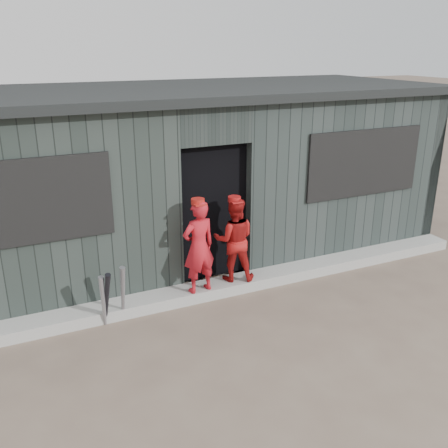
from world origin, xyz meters
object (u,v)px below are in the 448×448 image
bat_left (103,301)px  player_grey_back (213,236)px  player_red_left (199,247)px  dugout (179,174)px  bat_mid (123,294)px  bat_right (107,299)px  player_red_right (234,239)px

bat_left → player_grey_back: bearing=25.1°
player_red_left → dugout: dugout is taller
bat_mid → player_grey_back: 1.73m
bat_left → player_red_left: (1.29, 0.16, 0.41)m
bat_right → player_red_left: bearing=7.4°
bat_right → dugout: (1.64, 1.94, 0.91)m
bat_right → player_red_right: size_ratio=0.67×
bat_left → bat_right: (0.04, -0.00, 0.02)m
bat_right → player_grey_back: player_grey_back is taller
player_grey_back → bat_left: bearing=26.6°
player_grey_back → dugout: 1.31m
bat_left → dugout: (1.68, 1.94, 0.93)m
bat_left → player_red_right: 1.92m
bat_mid → player_red_right: 1.66m
player_red_left → dugout: 1.89m
bat_left → dugout: dugout is taller
bat_left → bat_right: 0.05m
bat_mid → player_grey_back: (1.52, 0.79, 0.21)m
bat_right → player_grey_back: size_ratio=0.65×
player_red_left → player_grey_back: player_red_left is taller
bat_mid → player_red_right: player_red_right is taller
player_grey_back → bat_right: bearing=27.2°
bat_mid → bat_right: size_ratio=0.99×
bat_mid → dugout: dugout is taller
bat_left → bat_right: bat_right is taller
player_red_right → dugout: 1.75m
bat_left → player_red_right: size_ratio=0.62×
player_red_left → bat_left: bearing=-1.9°
bat_right → player_red_right: (1.81, 0.29, 0.35)m
dugout → bat_mid: bearing=-127.1°
player_grey_back → bat_mid: bearing=28.8°
bat_left → bat_mid: size_ratio=0.93×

